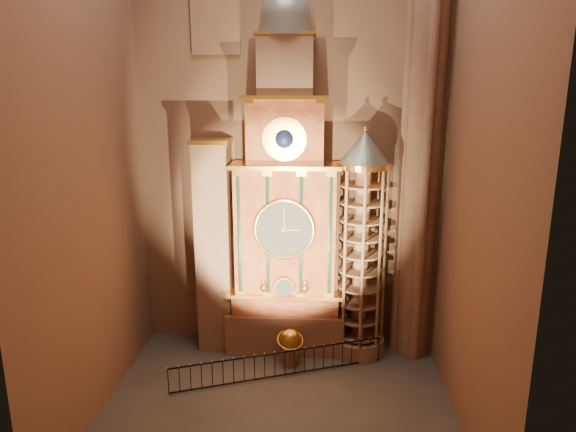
# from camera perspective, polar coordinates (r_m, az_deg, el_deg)

# --- Properties ---
(floor) EXTENTS (14.00, 14.00, 0.00)m
(floor) POSITION_cam_1_polar(r_m,az_deg,el_deg) (21.95, -1.14, -20.43)
(floor) COLOR #383330
(floor) RESTS_ON ground
(wall_back) EXTENTS (22.00, 0.00, 22.00)m
(wall_back) POSITION_cam_1_polar(r_m,az_deg,el_deg) (24.15, -0.10, 10.62)
(wall_back) COLOR brown
(wall_back) RESTS_ON floor
(wall_left) EXTENTS (0.00, 22.00, 22.00)m
(wall_left) POSITION_cam_1_polar(r_m,az_deg,el_deg) (20.02, -21.96, 8.96)
(wall_left) COLOR brown
(wall_left) RESTS_ON floor
(wall_right) EXTENTS (0.00, 22.00, 22.00)m
(wall_right) POSITION_cam_1_polar(r_m,az_deg,el_deg) (18.93, 20.59, 8.85)
(wall_right) COLOR brown
(wall_right) RESTS_ON floor
(astronomical_clock) EXTENTS (5.60, 2.41, 16.70)m
(astronomical_clock) POSITION_cam_1_polar(r_m,az_deg,el_deg) (23.77, -0.25, 0.02)
(astronomical_clock) COLOR #8C634C
(astronomical_clock) RESTS_ON floor
(portrait_tower) EXTENTS (1.80, 1.60, 10.20)m
(portrait_tower) POSITION_cam_1_polar(r_m,az_deg,el_deg) (24.65, -8.17, -3.31)
(portrait_tower) COLOR #8C634C
(portrait_tower) RESTS_ON floor
(stair_turret) EXTENTS (2.50, 2.50, 10.80)m
(stair_turret) POSITION_cam_1_polar(r_m,az_deg,el_deg) (23.93, 8.12, -3.54)
(stair_turret) COLOR #8C634C
(stair_turret) RESTS_ON floor
(gothic_pier) EXTENTS (2.04, 2.04, 22.00)m
(gothic_pier) POSITION_cam_1_polar(r_m,az_deg,el_deg) (23.56, 14.96, 10.08)
(gothic_pier) COLOR #8C634C
(gothic_pier) RESTS_ON floor
(celestial_globe) EXTENTS (1.46, 1.41, 1.76)m
(celestial_globe) POSITION_cam_1_polar(r_m,az_deg,el_deg) (24.18, 0.23, -14.02)
(celestial_globe) COLOR #8C634C
(celestial_globe) RESTS_ON floor
(iron_railing) EXTENTS (9.02, 3.35, 1.18)m
(iron_railing) POSITION_cam_1_polar(r_m,az_deg,el_deg) (23.44, -0.91, -16.16)
(iron_railing) COLOR black
(iron_railing) RESTS_ON floor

